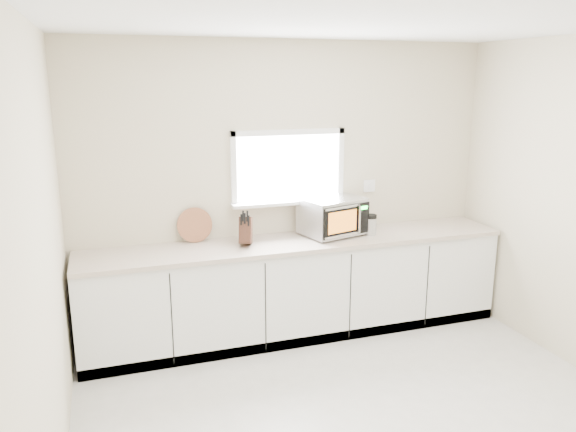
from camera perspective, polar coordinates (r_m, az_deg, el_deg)
name	(u,v)px	position (r m, az deg, el deg)	size (l,w,h in m)	color
back_wall	(288,186)	(5.30, -0.02, 3.02)	(4.00, 0.17, 2.70)	beige
cabinets	(298,289)	(5.28, 1.00, -7.45)	(3.92, 0.60, 0.88)	white
countertop	(298,242)	(5.12, 1.06, -2.70)	(3.92, 0.64, 0.04)	#BAAC99
microwave	(333,216)	(5.27, 4.57, 0.03)	(0.64, 0.55, 0.35)	black
knife_block	(246,230)	(4.95, -4.32, -1.41)	(0.18, 0.25, 0.33)	#432318
cutting_board	(195,225)	(5.10, -9.46, -0.90)	(0.32, 0.32, 0.02)	#A35D3F
coffee_grinder	(371,224)	(5.34, 8.39, -0.85)	(0.11, 0.11, 0.20)	#B7B9BE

